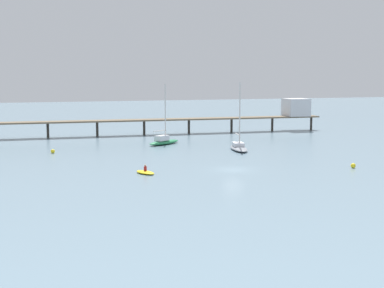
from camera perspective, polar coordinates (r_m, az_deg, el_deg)
The scene contains 7 objects.
ground_plane at distance 68.13m, azimuth 4.42°, elevation -2.76°, with size 400.00×400.00×0.00m, color slate.
pier at distance 113.36m, azimuth 3.38°, elevation 3.25°, with size 77.75×9.02×7.02m.
sailboat_green at distance 93.35m, azimuth -3.04°, elevation 0.38°, with size 7.33×5.84×10.53m.
sailboat_gray at distance 86.42m, azimuth 5.00°, elevation -0.26°, with size 4.14×8.22×10.89m.
dinghy_yellow at distance 65.36m, azimuth -5.00°, elevation -3.00°, with size 2.40×3.41×1.14m.
mooring_buoy_inner at distance 72.20m, azimuth 16.81°, elevation -2.22°, with size 0.64×0.64×0.64m, color yellow.
mooring_buoy_outer at distance 85.30m, azimuth -14.62°, elevation -0.75°, with size 0.63×0.63×0.63m, color yellow.
Camera 1 is at (-27.78, -61.10, 11.67)m, focal length 50.03 mm.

